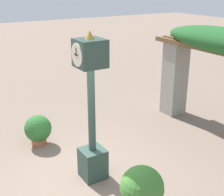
{
  "coord_description": "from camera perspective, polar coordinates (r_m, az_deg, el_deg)",
  "views": [
    {
      "loc": [
        5.39,
        -2.51,
        4.12
      ],
      "look_at": [
        0.06,
        0.75,
        1.8
      ],
      "focal_mm": 50.0,
      "sensor_mm": 36.0,
      "label": 1
    }
  ],
  "objects": [
    {
      "name": "pergola",
      "position": [
        8.89,
        19.77,
        6.63
      ],
      "size": [
        4.86,
        1.21,
        3.02
      ],
      "color": "gray",
      "rests_on": "ground"
    },
    {
      "name": "potted_plant_near_right",
      "position": [
        6.0,
        5.48,
        -16.2
      ],
      "size": [
        0.83,
        0.83,
        0.99
      ],
      "color": "brown",
      "rests_on": "ground"
    },
    {
      "name": "pedestal_clock",
      "position": [
        6.52,
        -3.76,
        -2.5
      ],
      "size": [
        0.55,
        0.6,
        3.27
      ],
      "color": "#2D473D",
      "rests_on": "ground"
    },
    {
      "name": "ground_plane",
      "position": [
        7.24,
        -5.48,
        -14.43
      ],
      "size": [
        60.0,
        60.0,
        0.0
      ],
      "primitive_type": "plane",
      "color": "#7F6B5B"
    },
    {
      "name": "potted_plant_near_left",
      "position": [
        8.55,
        -13.37,
        -5.61
      ],
      "size": [
        0.72,
        0.72,
        0.84
      ],
      "color": "#9E563D",
      "rests_on": "ground"
    }
  ]
}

